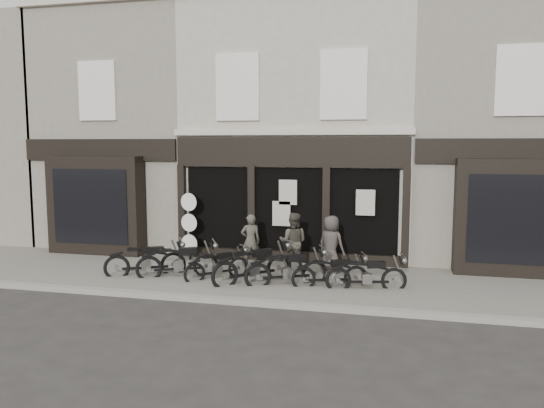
% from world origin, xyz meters
% --- Properties ---
extents(ground_plane, '(90.00, 90.00, 0.00)m').
position_xyz_m(ground_plane, '(0.00, 0.00, 0.00)').
color(ground_plane, '#2D2B28').
rests_on(ground_plane, ground).
extents(pavement, '(30.00, 4.20, 0.12)m').
position_xyz_m(pavement, '(0.00, 0.90, 0.06)').
color(pavement, slate).
rests_on(pavement, ground_plane).
extents(kerb, '(30.00, 0.25, 0.13)m').
position_xyz_m(kerb, '(0.00, -1.25, 0.07)').
color(kerb, gray).
rests_on(kerb, ground_plane).
extents(central_building, '(7.30, 6.22, 8.34)m').
position_xyz_m(central_building, '(0.00, 5.95, 4.08)').
color(central_building, beige).
rests_on(central_building, ground).
extents(neighbour_left, '(5.60, 6.73, 8.34)m').
position_xyz_m(neighbour_left, '(-6.35, 5.90, 4.04)').
color(neighbour_left, gray).
rests_on(neighbour_left, ground).
extents(neighbour_right, '(5.60, 6.73, 8.34)m').
position_xyz_m(neighbour_right, '(6.35, 5.90, 4.04)').
color(neighbour_right, gray).
rests_on(neighbour_right, ground).
extents(motorcycle_0, '(2.04, 1.29, 1.06)m').
position_xyz_m(motorcycle_0, '(-3.48, 0.41, 0.42)').
color(motorcycle_0, black).
rests_on(motorcycle_0, ground).
extents(motorcycle_1, '(2.08, 1.26, 1.07)m').
position_xyz_m(motorcycle_1, '(-2.55, 0.46, 0.43)').
color(motorcycle_1, black).
rests_on(motorcycle_1, ground).
extents(motorcycle_2, '(1.50, 1.51, 0.92)m').
position_xyz_m(motorcycle_2, '(-1.46, 0.54, 0.36)').
color(motorcycle_2, black).
rests_on(motorcycle_2, ground).
extents(motorcycle_3, '(1.88, 1.86, 1.14)m').
position_xyz_m(motorcycle_3, '(-0.42, 0.39, 0.45)').
color(motorcycle_3, black).
rests_on(motorcycle_3, ground).
extents(motorcycle_4, '(2.04, 1.23, 1.05)m').
position_xyz_m(motorcycle_4, '(0.50, 0.35, 0.42)').
color(motorcycle_4, black).
rests_on(motorcycle_4, ground).
extents(motorcycle_5, '(1.90, 0.89, 0.94)m').
position_xyz_m(motorcycle_5, '(1.61, 0.41, 0.37)').
color(motorcycle_5, black).
rests_on(motorcycle_5, ground).
extents(motorcycle_6, '(2.00, 0.74, 0.97)m').
position_xyz_m(motorcycle_6, '(2.52, 0.38, 0.39)').
color(motorcycle_6, black).
rests_on(motorcycle_6, ground).
extents(man_left, '(0.67, 0.57, 1.56)m').
position_xyz_m(man_left, '(-0.92, 1.89, 0.90)').
color(man_left, '#49463C').
rests_on(man_left, pavement).
extents(man_centre, '(0.81, 0.63, 1.66)m').
position_xyz_m(man_centre, '(0.37, 1.75, 0.95)').
color(man_centre, '#48433A').
rests_on(man_centre, pavement).
extents(man_right, '(0.93, 0.79, 1.61)m').
position_xyz_m(man_right, '(1.44, 1.76, 0.93)').
color(man_right, '#423B37').
rests_on(man_right, pavement).
extents(advert_sign_post, '(0.55, 0.35, 2.27)m').
position_xyz_m(advert_sign_post, '(-3.02, 2.42, 1.10)').
color(advert_sign_post, black).
rests_on(advert_sign_post, ground).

